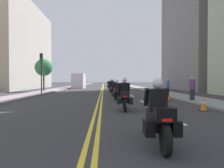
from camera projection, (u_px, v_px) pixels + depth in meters
The scene contains 22 objects.
ground_plane at pixel (103, 87), 47.74m from camera, with size 264.00×264.00×0.00m, color #2F3033.
sidewalk_left at pixel (72, 87), 47.45m from camera, with size 2.56×144.00×0.12m, color gray.
sidewalk_right at pixel (134, 87), 48.03m from camera, with size 2.56×144.00×0.12m, color gray.
centreline_yellow_inner at pixel (102, 87), 47.73m from camera, with size 0.12×132.00×0.01m, color yellow.
centreline_yellow_outer at pixel (103, 87), 47.74m from camera, with size 0.12×132.00×0.01m, color yellow.
lane_dashes_white at pixel (123, 91), 28.88m from camera, with size 0.14×56.40×0.01m.
building_left_1 at pixel (10, 47), 36.41m from camera, with size 9.55×21.05×15.08m.
building_right_1 at pixel (195, 18), 33.13m from camera, with size 6.58×16.16×23.64m.
motorcycle_0 at pixel (158, 118), 4.62m from camera, with size 0.78×2.14×1.57m.
motorcycle_1 at pixel (125, 97), 10.16m from camera, with size 0.78×2.20×1.66m.
motorcycle_2 at pixel (117, 92), 14.94m from camera, with size 0.78×2.17×1.59m.
motorcycle_3 at pixel (113, 89), 19.96m from camera, with size 0.77×2.18×1.66m.
motorcycle_4 at pixel (112, 87), 24.81m from camera, with size 0.77×2.07×1.58m.
motorcycle_5 at pixel (111, 86), 30.34m from camera, with size 0.78×2.14×1.68m.
motorcycle_6 at pixel (109, 85), 35.12m from camera, with size 0.78×2.25×1.61m.
traffic_cone_0 at pixel (169, 95), 15.33m from camera, with size 0.31×0.31×0.81m.
traffic_cone_1 at pixel (204, 104), 9.96m from camera, with size 0.36×0.36×0.66m.
traffic_light_near at pixel (41, 66), 21.64m from camera, with size 0.28×0.38×4.42m.
pedestrian_0 at pixel (168, 87), 20.50m from camera, with size 0.23×0.36×1.70m.
pedestrian_1 at pixel (192, 88), 14.29m from camera, with size 0.40×0.42×1.81m.
street_tree_0 at pixel (44, 68), 27.88m from camera, with size 2.37×2.37×4.50m.
parked_truck at pixel (79, 82), 39.85m from camera, with size 2.20×6.50×2.80m.
Camera 1 is at (0.30, 0.23, 1.50)m, focal length 32.33 mm.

